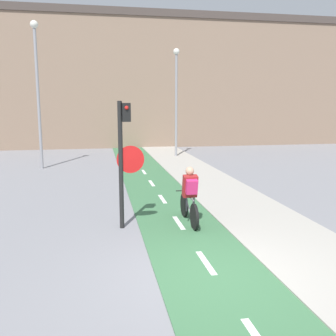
# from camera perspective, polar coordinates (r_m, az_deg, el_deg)

# --- Properties ---
(ground_plane) EXTENTS (120.00, 120.00, 0.00)m
(ground_plane) POSITION_cam_1_polar(r_m,az_deg,el_deg) (7.03, 6.98, -15.89)
(ground_plane) COLOR gray
(bike_lane) EXTENTS (2.07, 60.00, 0.02)m
(bike_lane) POSITION_cam_1_polar(r_m,az_deg,el_deg) (7.03, 6.96, -15.79)
(bike_lane) COLOR #3D7047
(bike_lane) RESTS_ON ground_plane
(sidewalk_strip) EXTENTS (2.40, 60.00, 0.05)m
(sidewalk_strip) POSITION_cam_1_polar(r_m,az_deg,el_deg) (7.94, 23.02, -13.34)
(sidewalk_strip) COLOR #A8A399
(sidewalk_strip) RESTS_ON ground_plane
(building_row_background) EXTENTS (60.00, 5.20, 9.44)m
(building_row_background) POSITION_cam_1_polar(r_m,az_deg,el_deg) (29.00, -6.77, 12.93)
(building_row_background) COLOR #89705B
(building_row_background) RESTS_ON ground_plane
(traffic_light_pole) EXTENTS (0.67, 0.25, 3.11)m
(traffic_light_pole) POSITION_cam_1_polar(r_m,az_deg,el_deg) (9.06, -6.71, 2.64)
(traffic_light_pole) COLOR black
(traffic_light_pole) RESTS_ON ground_plane
(street_lamp_far) EXTENTS (0.36, 0.36, 6.78)m
(street_lamp_far) POSITION_cam_1_polar(r_m,az_deg,el_deg) (18.73, -19.31, 12.53)
(street_lamp_far) COLOR gray
(street_lamp_far) RESTS_ON ground_plane
(street_lamp_sidewalk) EXTENTS (0.36, 0.36, 6.15)m
(street_lamp_sidewalk) POSITION_cam_1_polar(r_m,az_deg,el_deg) (21.85, 1.26, 11.69)
(street_lamp_sidewalk) COLOR gray
(street_lamp_sidewalk) RESTS_ON ground_plane
(cyclist_near) EXTENTS (0.46, 1.76, 1.48)m
(cyclist_near) POSITION_cam_1_polar(r_m,az_deg,el_deg) (9.55, 3.32, -4.40)
(cyclist_near) COLOR black
(cyclist_near) RESTS_ON ground_plane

